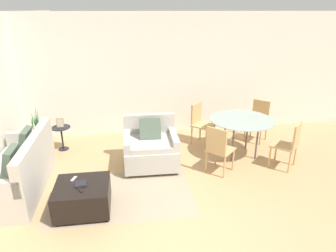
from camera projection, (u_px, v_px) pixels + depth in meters
The scene contains 17 objects.
ground_plane at pixel (181, 226), 4.12m from camera, with size 20.00×20.00×0.00m, color tan.
wall_back at pixel (154, 75), 6.85m from camera, with size 12.00×0.06×2.75m.
area_rug at pixel (122, 195), 4.80m from camera, with size 2.25×1.41×0.01m.
couch at pixel (20, 173), 4.84m from camera, with size 0.83×1.86×0.92m.
armchair at pixel (151, 148), 5.61m from camera, with size 1.00×0.90×0.92m.
ottoman at pixel (83, 196), 4.37m from camera, with size 0.77×0.72×0.43m.
book_stack at pixel (81, 184), 4.31m from camera, with size 0.18×0.18×0.02m.
tv_remote_primary at pixel (74, 179), 4.45m from camera, with size 0.09×0.14×0.01m.
tv_remote_secondary at pixel (80, 189), 4.18m from camera, with size 0.10×0.16×0.01m.
potted_plant at pixel (39, 142), 6.17m from camera, with size 0.39×0.39×0.99m.
side_table at pixel (62, 134), 6.25m from camera, with size 0.38×0.38×0.51m.
picture_frame at pixel (60, 123), 6.16m from camera, with size 0.14×0.07×0.19m.
dining_table at pixel (242, 123), 5.92m from camera, with size 1.26×1.26×0.76m.
dining_chair_near_left at pixel (219, 147), 5.28m from camera, with size 0.59×0.59×0.90m.
dining_chair_near_right at pixel (290, 142), 5.46m from camera, with size 0.59×0.59×0.90m.
dining_chair_far_left at pixel (200, 121), 6.52m from camera, with size 0.59×0.59×0.90m.
dining_chair_far_right at pixel (259, 118), 6.70m from camera, with size 0.59×0.59×0.90m.
Camera 1 is at (-0.66, -3.27, 2.79)m, focal length 32.00 mm.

